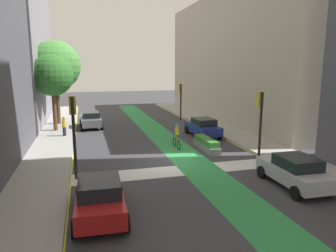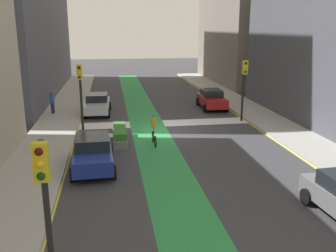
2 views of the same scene
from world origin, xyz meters
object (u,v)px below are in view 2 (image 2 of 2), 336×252
at_px(pedestrian_sidewalk_right_a, 52,102).
at_px(traffic_signal_near_left, 244,79).
at_px(traffic_signal_far_right, 44,189).
at_px(car_silver_right_near, 97,104).
at_px(median_planter, 120,135).
at_px(car_red_left_near, 212,99).
at_px(traffic_signal_near_right, 80,85).
at_px(cyclist_in_lane, 154,128).
at_px(car_blue_right_far, 93,152).

bearing_deg(pedestrian_sidewalk_right_a, traffic_signal_near_left, 163.31).
xyz_separation_m(traffic_signal_far_right, car_silver_right_near, (-0.61, -20.71, -2.04)).
xyz_separation_m(traffic_signal_far_right, median_planter, (-2.12, -12.97, -2.44)).
relative_size(car_red_left_near, pedestrian_sidewalk_right_a, 2.41).
relative_size(traffic_signal_near_right, pedestrian_sidewalk_right_a, 2.44).
bearing_deg(median_planter, traffic_signal_near_left, -157.74).
xyz_separation_m(cyclist_in_lane, pedestrian_sidewalk_right_a, (6.89, -8.73, 0.09)).
relative_size(traffic_signal_far_right, cyclist_in_lane, 2.18).
bearing_deg(traffic_signal_near_left, pedestrian_sidewalk_right_a, -16.69).
xyz_separation_m(cyclist_in_lane, median_planter, (1.94, -0.91, -0.57)).
bearing_deg(median_planter, cyclist_in_lane, 154.96).
bearing_deg(traffic_signal_near_right, car_blue_right_far, 97.60).
height_order(car_silver_right_near, pedestrian_sidewalk_right_a, pedestrian_sidewalk_right_a).
relative_size(traffic_signal_far_right, car_blue_right_far, 0.95).
xyz_separation_m(traffic_signal_near_left, car_silver_right_near, (10.45, -4.08, -2.27)).
distance_m(traffic_signal_far_right, car_blue_right_far, 8.98).
bearing_deg(car_red_left_near, traffic_signal_near_right, 27.74).
xyz_separation_m(traffic_signal_near_left, car_blue_right_far, (10.35, 7.91, -2.27)).
xyz_separation_m(car_red_left_near, cyclist_in_lane, (6.00, 9.31, 0.17)).
xyz_separation_m(traffic_signal_near_right, car_blue_right_far, (-0.97, 7.23, -2.23)).
relative_size(traffic_signal_near_right, cyclist_in_lane, 2.33).
bearing_deg(pedestrian_sidewalk_right_a, car_blue_right_far, 106.30).
relative_size(cyclist_in_lane, pedestrian_sidewalk_right_a, 1.05).
relative_size(car_silver_right_near, car_blue_right_far, 1.00).
relative_size(traffic_signal_near_left, cyclist_in_lane, 2.36).
xyz_separation_m(traffic_signal_near_right, car_red_left_near, (-10.32, -5.43, -2.23)).
xyz_separation_m(car_silver_right_near, median_planter, (-1.52, 7.74, -0.40)).
bearing_deg(traffic_signal_far_right, median_planter, -99.30).
relative_size(traffic_signal_near_right, car_silver_right_near, 1.02).
bearing_deg(traffic_signal_near_right, traffic_signal_near_left, -176.55).
bearing_deg(traffic_signal_near_left, car_red_left_near, -78.12).
distance_m(traffic_signal_near_right, pedestrian_sidewalk_right_a, 5.83).
bearing_deg(car_silver_right_near, traffic_signal_near_right, 79.74).
distance_m(traffic_signal_near_right, car_silver_right_near, 5.33).
bearing_deg(car_blue_right_far, cyclist_in_lane, -135.02).
xyz_separation_m(car_red_left_near, pedestrian_sidewalk_right_a, (12.89, 0.58, 0.26)).
distance_m(car_red_left_near, pedestrian_sidewalk_right_a, 12.90).
distance_m(traffic_signal_near_left, traffic_signal_far_right, 19.98).
distance_m(traffic_signal_far_right, car_silver_right_near, 20.82).
bearing_deg(traffic_signal_near_right, pedestrian_sidewalk_right_a, -62.08).
xyz_separation_m(traffic_signal_near_right, traffic_signal_far_right, (-0.25, 15.95, -0.19)).
distance_m(traffic_signal_far_right, pedestrian_sidewalk_right_a, 21.06).
xyz_separation_m(traffic_signal_near_right, car_silver_right_near, (-0.86, -4.76, -2.23)).
bearing_deg(car_blue_right_far, median_planter, -108.35).
relative_size(car_silver_right_near, cyclist_in_lane, 2.29).
relative_size(traffic_signal_near_right, traffic_signal_near_left, 0.99).
bearing_deg(traffic_signal_far_right, cyclist_in_lane, -108.62).
bearing_deg(car_silver_right_near, pedestrian_sidewalk_right_a, -1.41).
bearing_deg(pedestrian_sidewalk_right_a, car_red_left_near, -177.41).
xyz_separation_m(car_blue_right_far, median_planter, (-1.41, -4.26, -0.40)).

